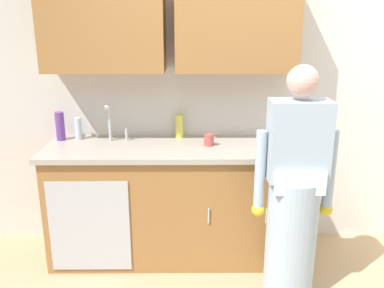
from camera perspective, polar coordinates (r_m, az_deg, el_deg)
kitchen_wall_with_uppers at (r=3.35m, az=4.26°, el=10.02°), size 4.80×0.44×2.70m
counter_cabinet at (r=3.34m, az=-2.91°, el=-8.34°), size 1.90×0.62×0.90m
countertop at (r=3.17m, az=-2.97°, el=-0.61°), size 1.96×0.66×0.04m
sink at (r=3.23m, az=-11.08°, el=-0.49°), size 0.50×0.36×0.35m
person_at_sink at (r=2.83m, az=14.00°, el=-8.30°), size 0.55×0.34×1.62m
bottle_water_tall at (r=3.37m, az=-1.80°, el=2.50°), size 0.07×0.07×0.19m
bottle_cleaner_spray at (r=3.46m, az=-17.98°, el=2.40°), size 0.07×0.07×0.23m
bottle_dish_liquid at (r=3.45m, az=-15.65°, el=2.11°), size 0.06×0.06×0.18m
cup_by_sink at (r=3.16m, az=2.39°, el=0.58°), size 0.08×0.08×0.09m
knife_on_counter at (r=3.36m, az=11.77°, el=0.45°), size 0.24×0.05×0.01m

